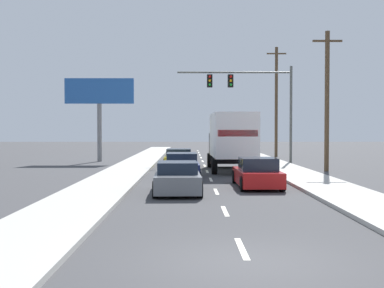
% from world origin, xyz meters
% --- Properties ---
extents(ground_plane, '(140.00, 140.00, 0.00)m').
position_xyz_m(ground_plane, '(0.00, 25.00, 0.00)').
color(ground_plane, '#3D3D3F').
extents(sidewalk_right, '(2.68, 80.00, 0.14)m').
position_xyz_m(sidewalk_right, '(4.89, 20.00, 0.07)').
color(sidewalk_right, '#B2AFA8').
rests_on(sidewalk_right, ground_plane).
extents(sidewalk_left, '(2.68, 80.00, 0.14)m').
position_xyz_m(sidewalk_left, '(-4.89, 20.00, 0.07)').
color(sidewalk_left, '#B2AFA8').
rests_on(sidewalk_left, ground_plane).
extents(lane_markings, '(0.14, 57.00, 0.01)m').
position_xyz_m(lane_markings, '(0.00, 23.71, 0.00)').
color(lane_markings, silver).
rests_on(lane_markings, ground_plane).
extents(car_yellow, '(1.95, 4.64, 1.24)m').
position_xyz_m(car_yellow, '(-1.80, 25.01, 0.57)').
color(car_yellow, yellow).
rests_on(car_yellow, ground_plane).
extents(car_navy, '(1.94, 4.31, 1.33)m').
position_xyz_m(car_navy, '(-1.50, 16.97, 0.62)').
color(car_navy, '#141E4C').
rests_on(car_navy, ground_plane).
extents(car_gray, '(1.98, 4.30, 1.27)m').
position_xyz_m(car_gray, '(-1.59, 10.77, 0.58)').
color(car_gray, slate).
rests_on(car_gray, ground_plane).
extents(box_truck, '(2.68, 8.01, 3.52)m').
position_xyz_m(box_truck, '(1.48, 21.39, 2.00)').
color(box_truck, white).
rests_on(box_truck, ground_plane).
extents(car_red, '(1.91, 4.30, 1.32)m').
position_xyz_m(car_red, '(1.91, 12.78, 0.59)').
color(car_red, red).
rests_on(car_red, ground_plane).
extents(traffic_signal_mast, '(8.74, 0.69, 7.37)m').
position_xyz_m(traffic_signal_mast, '(3.15, 28.94, 5.55)').
color(traffic_signal_mast, '#595B56').
rests_on(traffic_signal_mast, ground_plane).
extents(utility_pole_mid, '(1.80, 0.28, 8.55)m').
position_xyz_m(utility_pole_mid, '(7.32, 21.32, 4.41)').
color(utility_pole_mid, brown).
rests_on(utility_pole_mid, ground_plane).
extents(utility_pole_far, '(1.80, 0.28, 10.18)m').
position_xyz_m(utility_pole_far, '(7.02, 37.50, 5.23)').
color(utility_pole_far, brown).
rests_on(utility_pole_far, ground_plane).
extents(roadside_billboard, '(5.49, 0.36, 6.63)m').
position_xyz_m(roadside_billboard, '(-8.24, 30.91, 4.92)').
color(roadside_billboard, slate).
rests_on(roadside_billboard, ground_plane).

